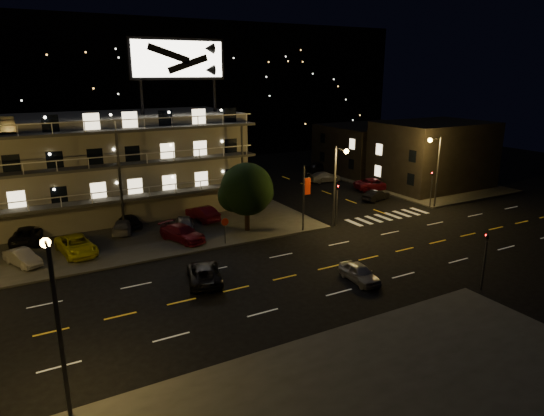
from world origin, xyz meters
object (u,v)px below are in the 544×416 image
road_car_west (204,273)px  lot_car_7 (123,226)px  lot_car_4 (184,225)px  side_car_0 (376,195)px  lot_car_2 (76,245)px  tree (246,191)px  road_car_east (359,273)px

road_car_west → lot_car_7: bearing=-63.2°
lot_car_4 → side_car_0: bearing=19.1°
side_car_0 → lot_car_4: bearing=78.0°
lot_car_2 → side_car_0: size_ratio=1.36×
tree → road_car_east: bearing=-81.6°
tree → lot_car_4: bearing=159.0°
lot_car_4 → road_car_east: size_ratio=1.13×
lot_car_7 → road_car_east: bearing=142.1°
tree → lot_car_4: 6.64m
lot_car_4 → road_car_east: lot_car_4 is taller
lot_car_7 → side_car_0: bearing=-165.3°
lot_car_4 → road_car_east: 17.99m
tree → lot_car_7: size_ratio=1.54×
road_car_east → road_car_west: (-9.91, 5.42, 0.05)m
tree → lot_car_7: (-10.48, 5.08, -3.25)m
lot_car_7 → road_car_west: size_ratio=0.84×
tree → lot_car_4: size_ratio=1.52×
road_car_west → lot_car_2: bearing=-38.3°
road_car_west → lot_car_4: bearing=-86.1°
lot_car_2 → road_car_west: bearing=-63.0°
tree → road_car_west: size_ratio=1.30×
lot_car_4 → lot_car_7: bearing=166.6°
lot_car_2 → lot_car_7: lot_car_2 is taller
lot_car_4 → road_car_west: 11.16m
lot_car_2 → side_car_0: bearing=-6.1°
lot_car_2 → lot_car_4: bearing=-4.2°
tree → lot_car_2: tree is taller
lot_car_2 → road_car_east: size_ratio=1.37×
tree → side_car_0: tree is taller
lot_car_7 → lot_car_4: bearing=168.3°
road_car_west → side_car_0: bearing=-140.0°
lot_car_7 → road_car_east: (12.57, -19.31, -0.12)m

